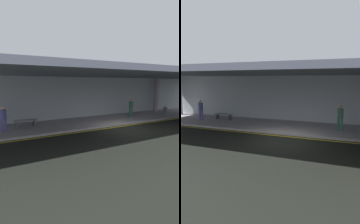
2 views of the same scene
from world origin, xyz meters
TOP-DOWN VIEW (x-y plane):
  - ground_plane at (0.00, 0.00)m, footprint 60.00×60.00m
  - sidewalk at (0.00, 3.10)m, footprint 26.00×4.20m
  - lane_stripe_yellow at (0.00, 0.75)m, footprint 26.00×0.14m
  - support_column_left_mid at (8.00, 4.53)m, footprint 0.57×0.57m
  - ceiling_overhang at (0.00, 2.60)m, footprint 28.00×13.20m
  - terminal_back_wall at (0.00, 5.35)m, footprint 26.00×0.30m
  - traveler_with_luggage at (-7.89, 2.64)m, footprint 0.38×0.38m
  - person_waiting_for_ride at (3.00, 3.02)m, footprint 0.38×0.38m
  - suitcase_upright_secondary at (7.83, 3.10)m, footprint 0.36×0.22m
  - bench_metal at (-6.37, 3.64)m, footprint 1.60×0.50m

SIDE VIEW (x-z plane):
  - ground_plane at x=0.00m, z-range 0.00..0.00m
  - lane_stripe_yellow at x=0.00m, z-range 0.00..0.01m
  - sidewalk at x=0.00m, z-range 0.00..0.15m
  - suitcase_upright_secondary at x=7.83m, z-range 0.01..0.91m
  - bench_metal at x=-6.37m, z-range 0.26..0.74m
  - traveler_with_luggage at x=-7.89m, z-range 0.27..1.95m
  - person_waiting_for_ride at x=3.00m, z-range 0.27..1.95m
  - terminal_back_wall at x=0.00m, z-range 0.00..3.80m
  - support_column_left_mid at x=8.00m, z-range 0.15..3.80m
  - ceiling_overhang at x=0.00m, z-range 3.80..4.10m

